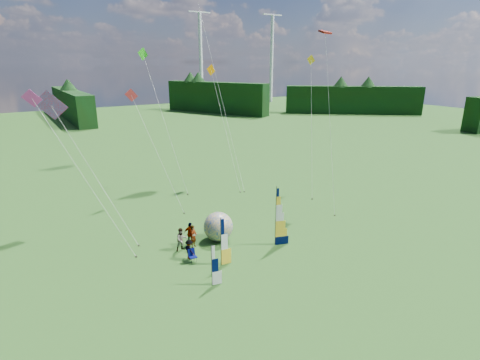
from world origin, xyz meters
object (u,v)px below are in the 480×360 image
bol_inflatable (218,227)px  feather_banner_main (276,217)px  spectator_b (182,239)px  kite_whale (219,82)px  spectator_d (190,234)px  spectator_a (193,236)px  spectator_c (189,250)px  side_banner_far (212,266)px  side_banner_left (221,243)px  camp_chair (193,256)px

bol_inflatable → feather_banner_main: bearing=-43.2°
spectator_b → kite_whale: (11.75, 14.58, 10.97)m
bol_inflatable → spectator_d: size_ratio=1.28×
bol_inflatable → kite_whale: bearing=59.8°
spectator_a → spectator_c: bearing=-162.6°
spectator_a → feather_banner_main: bearing=-66.5°
bol_inflatable → spectator_c: size_ratio=1.55×
spectator_b → kite_whale: size_ratio=0.08×
spectator_b → kite_whale: 21.70m
side_banner_far → spectator_b: (0.29, 5.55, -0.51)m
spectator_c → feather_banner_main: bearing=-111.8°
feather_banner_main → side_banner_far: (-7.01, -2.35, -0.98)m
side_banner_left → bol_inflatable: bearing=69.6°
spectator_b → spectator_c: size_ratio=1.20×
feather_banner_main → spectator_d: bearing=165.8°
side_banner_far → kite_whale: 25.69m
feather_banner_main → side_banner_left: 5.28m
side_banner_far → camp_chair: (0.23, 3.44, -0.95)m
side_banner_left → spectator_b: size_ratio=1.94×
spectator_d → spectator_c: bearing=111.3°
camp_chair → spectator_c: bearing=92.9°
feather_banner_main → spectator_c: size_ratio=3.09×
spectator_b → spectator_c: 1.58m
side_banner_far → spectator_a: bearing=88.0°
feather_banner_main → spectator_b: feather_banner_main is taller
feather_banner_main → spectator_c: bearing=-174.5°
spectator_c → camp_chair: spectator_c is taller
feather_banner_main → camp_chair: size_ratio=4.87×
spectator_b → spectator_c: (-0.07, -1.57, -0.15)m
spectator_a → spectator_b: 1.01m
bol_inflatable → kite_whale: kite_whale is taller
feather_banner_main → spectator_d: size_ratio=2.55×
feather_banner_main → spectator_d: feather_banner_main is taller
side_banner_left → bol_inflatable: (1.80, 3.65, -0.60)m
bol_inflatable → kite_whale: 19.94m
spectator_c → kite_whale: bearing=-44.6°
kite_whale → spectator_a: bearing=-130.3°
side_banner_left → spectator_a: side_banner_left is taller
spectator_b → spectator_d: 1.15m
side_banner_far → spectator_a: (1.30, 5.52, -0.50)m
feather_banner_main → bol_inflatable: (-3.43, 3.22, -1.20)m
bol_inflatable → spectator_b: (-3.29, -0.02, -0.28)m
side_banner_far → camp_chair: side_banner_far is taller
side_banner_left → spectator_c: (-1.57, 2.06, -1.03)m
spectator_a → spectator_d: bearing=52.5°
side_banner_far → spectator_d: (1.30, 6.09, -0.50)m
feather_banner_main → kite_whale: (5.03, 17.78, 9.48)m
spectator_a → spectator_d: 0.57m
spectator_a → spectator_d: (0.00, 0.57, 0.00)m
spectator_b → camp_chair: 2.16m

